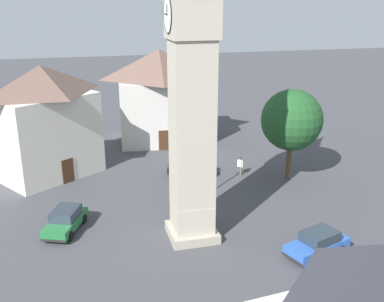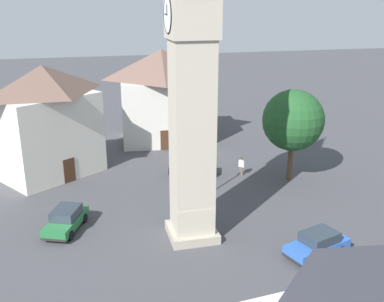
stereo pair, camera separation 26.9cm
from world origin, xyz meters
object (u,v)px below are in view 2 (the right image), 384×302
Objects in this scene: car_blue_kerb at (318,244)px; lamp_post at (200,155)px; building_terrace_right at (47,121)px; clock_tower at (192,32)px; building_shop_left at (162,95)px; car_silver_kerb at (66,219)px; tree at (293,120)px; pedestrian at (241,165)px; car_red_corner at (193,166)px.

car_blue_kerb is 0.80× the size of lamp_post.
lamp_post is at bearing -126.71° from building_terrace_right.
clock_tower reaches higher than building_shop_left.
car_silver_kerb is at bearing -172.81° from building_terrace_right.
car_blue_kerb is 0.44× the size of building_terrace_right.
clock_tower is 2.84× the size of tree.
clock_tower is at bearing 143.89° from pedestrian.
tree is 9.00m from lamp_post.
building_terrace_right is at bearing 72.44° from tree.
car_blue_kerb is at bearing -137.79° from building_terrace_right.
car_red_corner is (7.74, -10.79, 0.00)m from car_silver_kerb.
lamp_post is at bearing 27.38° from car_blue_kerb.
car_blue_kerb is at bearing -121.08° from clock_tower.
tree is at bearing -112.33° from car_red_corner.
building_shop_left reaches higher than tree.
building_terrace_right is (10.86, 1.37, 4.17)m from car_silver_kerb.
building_terrace_right is (-7.62, 11.46, -0.12)m from building_shop_left.
tree is at bearing -117.38° from pedestrian.
car_silver_kerb is 16.22m from pedestrian.
car_silver_kerb is 0.44× the size of building_terrace_right.
clock_tower is 18.56m from building_terrace_right.
car_red_corner is 6.15m from lamp_post.
clock_tower reaches higher than car_red_corner.
car_blue_kerb is 12.98m from tree.
tree is at bearing -107.56° from building_terrace_right.
building_terrace_right is (4.40, 16.25, 3.92)m from pedestrian.
tree reaches higher than car_blue_kerb.
car_red_corner is at bearing -8.62° from lamp_post.
building_shop_left is (18.47, -10.10, 4.29)m from car_silver_kerb.
building_terrace_right reaches higher than car_blue_kerb.
car_blue_kerb is 0.45× the size of building_shop_left.
car_silver_kerb is 19.64m from tree.
clock_tower reaches higher than car_silver_kerb.
tree is (-1.91, -3.69, 4.27)m from pedestrian.
lamp_post reaches higher than pedestrian.
building_terrace_right is 1.82× the size of lamp_post.
tree is 20.92m from building_terrace_right.
building_shop_left is (21.39, -2.06, -8.02)m from clock_tower.
clock_tower is 13.19× the size of pedestrian.
clock_tower is 14.67m from car_blue_kerb.
lamp_post is at bearing -20.09° from clock_tower.
car_red_corner is 11.58m from building_shop_left.
car_red_corner is at bearing 72.57° from pedestrian.
clock_tower reaches higher than lamp_post.
car_blue_kerb is at bearing -164.59° from car_red_corner.
pedestrian is 13.55m from building_shop_left.
pedestrian is 5.96m from tree.
building_terrace_right reaches higher than lamp_post.
car_blue_kerb is at bearing -169.41° from building_shop_left.
building_shop_left is (12.01, 4.78, 4.05)m from pedestrian.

